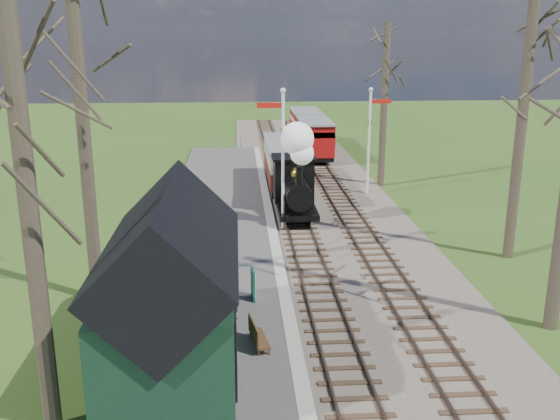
{
  "coord_description": "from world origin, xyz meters",
  "views": [
    {
      "loc": [
        -2.65,
        -10.21,
        8.38
      ],
      "look_at": [
        -0.99,
        13.66,
        1.6
      ],
      "focal_mm": 40.0,
      "sensor_mm": 36.0,
      "label": 1
    }
  ],
  "objects": [
    {
      "name": "distant_hills",
      "position": [
        1.4,
        64.38,
        -16.21
      ],
      "size": [
        114.4,
        48.0,
        22.02
      ],
      "color": "#385B23",
      "rests_on": "ground"
    },
    {
      "name": "ballast_bed",
      "position": [
        1.3,
        22.0,
        0.05
      ],
      "size": [
        8.0,
        60.0,
        0.1
      ],
      "primitive_type": "cube",
      "color": "brown",
      "rests_on": "ground"
    },
    {
      "name": "track_near",
      "position": [
        0.0,
        22.0,
        0.1
      ],
      "size": [
        1.6,
        60.0,
        0.15
      ],
      "color": "brown",
      "rests_on": "ground"
    },
    {
      "name": "track_far",
      "position": [
        2.6,
        22.0,
        0.1
      ],
      "size": [
        1.6,
        60.0,
        0.15
      ],
      "color": "brown",
      "rests_on": "ground"
    },
    {
      "name": "platform",
      "position": [
        -3.5,
        14.0,
        0.1
      ],
      "size": [
        5.0,
        44.0,
        0.2
      ],
      "primitive_type": "cube",
      "color": "#474442",
      "rests_on": "ground"
    },
    {
      "name": "coping_strip",
      "position": [
        -1.2,
        14.0,
        0.1
      ],
      "size": [
        0.4,
        44.0,
        0.21
      ],
      "primitive_type": "cube",
      "color": "#B2AD9E",
      "rests_on": "ground"
    },
    {
      "name": "station_shed",
      "position": [
        -4.3,
        4.0,
        2.27
      ],
      "size": [
        3.25,
        6.3,
        4.78
      ],
      "color": "black",
      "rests_on": "platform"
    },
    {
      "name": "semaphore_near",
      "position": [
        -0.77,
        16.0,
        3.62
      ],
      "size": [
        1.22,
        0.24,
        6.22
      ],
      "color": "silver",
      "rests_on": "ground"
    },
    {
      "name": "semaphore_far",
      "position": [
        4.37,
        22.0,
        3.35
      ],
      "size": [
        1.22,
        0.24,
        5.72
      ],
      "color": "silver",
      "rests_on": "ground"
    },
    {
      "name": "bare_trees",
      "position": [
        1.33,
        10.1,
        5.21
      ],
      "size": [
        15.51,
        22.39,
        12.0
      ],
      "color": "#382D23",
      "rests_on": "ground"
    },
    {
      "name": "fence_line",
      "position": [
        0.3,
        36.0,
        0.55
      ],
      "size": [
        12.6,
        0.08,
        1.0
      ],
      "color": "slate",
      "rests_on": "ground"
    },
    {
      "name": "locomotive",
      "position": [
        -0.01,
        17.41,
        2.12
      ],
      "size": [
        1.84,
        4.3,
        4.61
      ],
      "color": "black",
      "rests_on": "ground"
    },
    {
      "name": "coach",
      "position": [
        0.0,
        23.48,
        1.55
      ],
      "size": [
        2.15,
        7.37,
        2.26
      ],
      "color": "black",
      "rests_on": "ground"
    },
    {
      "name": "red_carriage_a",
      "position": [
        2.6,
        31.52,
        1.55
      ],
      "size": [
        2.14,
        5.31,
        2.25
      ],
      "color": "black",
      "rests_on": "ground"
    },
    {
      "name": "red_carriage_b",
      "position": [
        2.6,
        37.02,
        1.55
      ],
      "size": [
        2.14,
        5.31,
        2.25
      ],
      "color": "black",
      "rests_on": "ground"
    },
    {
      "name": "sign_board",
      "position": [
        -2.23,
        8.25,
        0.69
      ],
      "size": [
        0.15,
        0.68,
        0.99
      ],
      "color": "#0F4A3A",
      "rests_on": "platform"
    },
    {
      "name": "bench",
      "position": [
        -2.23,
        5.09,
        0.54
      ],
      "size": [
        0.57,
        1.3,
        0.72
      ],
      "color": "#482F1A",
      "rests_on": "platform"
    },
    {
      "name": "person",
      "position": [
        -2.82,
        6.7,
        0.8
      ],
      "size": [
        0.31,
        0.45,
        1.19
      ],
      "primitive_type": "imported",
      "rotation": [
        0.0,
        0.0,
        1.52
      ],
      "color": "black",
      "rests_on": "platform"
    }
  ]
}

